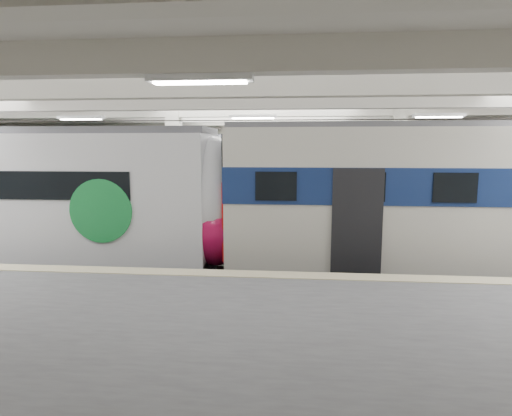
# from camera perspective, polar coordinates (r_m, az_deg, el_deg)

# --- Properties ---
(station_hall) EXTENTS (36.00, 24.00, 5.75)m
(station_hall) POSITION_cam_1_polar(r_m,az_deg,el_deg) (10.86, -2.33, 4.49)
(station_hall) COLOR black
(station_hall) RESTS_ON ground
(modern_emu) EXTENTS (13.97, 2.89, 4.50)m
(modern_emu) POSITION_cam_1_polar(r_m,az_deg,el_deg) (14.69, -25.77, 0.59)
(modern_emu) COLOR silver
(modern_emu) RESTS_ON ground
(older_rer) EXTENTS (14.01, 3.09, 4.60)m
(older_rer) POSITION_cam_1_polar(r_m,az_deg,el_deg) (13.53, 26.99, 0.78)
(older_rer) COLOR beige
(older_rer) RESTS_ON ground
(far_train) EXTENTS (13.92, 2.84, 4.45)m
(far_train) POSITION_cam_1_polar(r_m,az_deg,el_deg) (19.46, -16.72, 2.96)
(far_train) COLOR silver
(far_train) RESTS_ON ground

